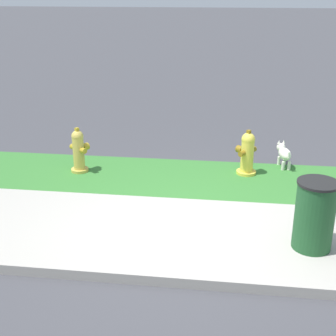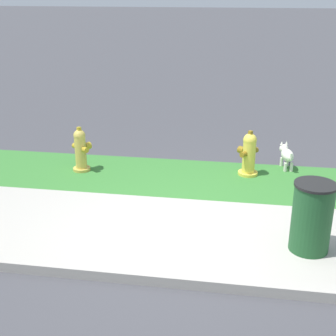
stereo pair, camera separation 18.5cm
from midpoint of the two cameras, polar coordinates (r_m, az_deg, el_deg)
ground_plane at (r=5.95m, az=1.29°, el=-7.95°), size 120.00×120.00×0.00m
sidewalk_pavement at (r=5.95m, az=1.29°, el=-7.91°), size 18.00×1.98×0.01m
grass_verge at (r=7.56m, az=2.75°, el=-1.23°), size 18.00×1.62×0.01m
street_curb at (r=5.01m, az=-0.05°, el=-13.35°), size 18.00×0.16×0.12m
fire_hydrant_near_corner at (r=7.70m, az=8.94°, el=1.80°), size 0.36×0.36×0.75m
fire_hydrant_at_driveway at (r=7.87m, az=-11.49°, el=2.08°), size 0.35×0.34×0.76m
small_white_dog at (r=8.17m, az=13.33°, el=1.75°), size 0.26×0.54×0.41m
trash_bin at (r=5.67m, az=16.54°, el=-5.58°), size 0.48×0.48×0.85m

